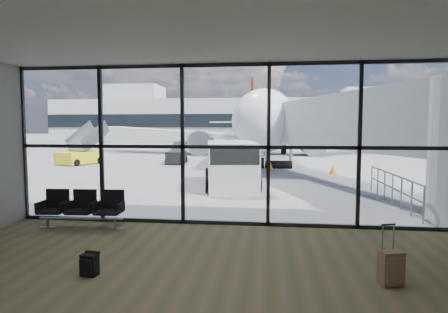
% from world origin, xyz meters
% --- Properties ---
extents(ground, '(220.00, 220.00, 0.00)m').
position_xyz_m(ground, '(0.00, 40.00, 0.00)').
color(ground, slate).
rests_on(ground, ground).
extents(lounge_shell, '(12.02, 8.01, 4.51)m').
position_xyz_m(lounge_shell, '(0.00, -4.80, 2.65)').
color(lounge_shell, '#6A6843').
rests_on(lounge_shell, ground).
extents(glass_curtain_wall, '(12.10, 0.12, 4.50)m').
position_xyz_m(glass_curtain_wall, '(0.00, 0.00, 2.25)').
color(glass_curtain_wall, white).
rests_on(glass_curtain_wall, ground).
extents(jet_bridge, '(8.00, 16.50, 4.33)m').
position_xyz_m(jet_bridge, '(4.90, 7.07, 2.76)').
color(jet_bridge, '#ABAFB1').
rests_on(jet_bridge, ground).
extents(apron_railing, '(0.06, 5.46, 1.11)m').
position_xyz_m(apron_railing, '(5.60, 3.50, 0.72)').
color(apron_railing, gray).
rests_on(apron_railing, ground).
extents(far_terminal, '(80.00, 12.20, 11.00)m').
position_xyz_m(far_terminal, '(-0.59, 61.97, 4.21)').
color(far_terminal, '#ADADA8').
rests_on(far_terminal, ground).
extents(tree_0, '(4.95, 4.95, 7.12)m').
position_xyz_m(tree_0, '(-45.00, 72.00, 4.63)').
color(tree_0, '#382619').
rests_on(tree_0, ground).
extents(tree_1, '(5.61, 5.61, 8.07)m').
position_xyz_m(tree_1, '(-39.00, 72.00, 5.25)').
color(tree_1, '#382619').
rests_on(tree_1, ground).
extents(tree_2, '(6.27, 6.27, 9.03)m').
position_xyz_m(tree_2, '(-33.00, 72.00, 5.88)').
color(tree_2, '#382619').
rests_on(tree_2, ground).
extents(tree_3, '(4.95, 4.95, 7.12)m').
position_xyz_m(tree_3, '(-27.00, 72.00, 4.63)').
color(tree_3, '#382619').
rests_on(tree_3, ground).
extents(tree_4, '(5.61, 5.61, 8.07)m').
position_xyz_m(tree_4, '(-21.00, 72.00, 5.25)').
color(tree_4, '#382619').
rests_on(tree_4, ground).
extents(tree_5, '(6.27, 6.27, 9.03)m').
position_xyz_m(tree_5, '(-15.00, 72.00, 5.88)').
color(tree_5, '#382619').
rests_on(tree_5, ground).
extents(seating_row, '(2.31, 0.74, 1.02)m').
position_xyz_m(seating_row, '(-3.87, -0.67, 0.57)').
color(seating_row, gray).
rests_on(seating_row, ground).
extents(backpack, '(0.32, 0.31, 0.45)m').
position_xyz_m(backpack, '(-2.06, -3.93, 0.22)').
color(backpack, black).
rests_on(backpack, ground).
extents(suitcase, '(0.44, 0.37, 1.06)m').
position_xyz_m(suitcase, '(3.32, -3.71, 0.32)').
color(suitcase, '#85654A').
rests_on(suitcase, ground).
extents(airliner, '(34.03, 39.46, 10.16)m').
position_xyz_m(airliner, '(-0.21, 29.99, 3.10)').
color(airliner, white).
rests_on(airliner, ground).
extents(service_van, '(2.95, 5.07, 2.09)m').
position_xyz_m(service_van, '(-0.49, 6.62, 1.07)').
color(service_van, silver).
rests_on(service_van, ground).
extents(belt_loader, '(1.63, 3.63, 1.63)m').
position_xyz_m(belt_loader, '(-5.74, 17.53, 0.55)').
color(belt_loader, black).
rests_on(belt_loader, ground).
extents(mobile_stairs, '(2.86, 4.08, 2.62)m').
position_xyz_m(mobile_stairs, '(-12.84, 16.30, 0.63)').
color(mobile_stairs, yellow).
rests_on(mobile_stairs, ground).
extents(traffic_cone_a, '(0.46, 0.46, 0.66)m').
position_xyz_m(traffic_cone_a, '(1.32, 13.76, 0.31)').
color(traffic_cone_a, '#D3600B').
rests_on(traffic_cone_a, ground).
extents(traffic_cone_c, '(0.43, 0.43, 0.62)m').
position_xyz_m(traffic_cone_c, '(5.00, 12.22, 0.29)').
color(traffic_cone_c, orange).
rests_on(traffic_cone_c, ground).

